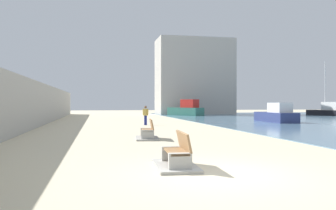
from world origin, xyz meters
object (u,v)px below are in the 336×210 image
Objects in this scene: bench_far at (148,134)px; boat_distant at (328,110)px; boat_far_left at (186,110)px; bench_near at (176,159)px; person_walking at (146,114)px; boat_outer at (276,115)px.

boat_distant is at bearing 41.99° from bench_far.
boat_distant is 1.35× the size of boat_far_left.
person_walking is at bearing 84.84° from bench_near.
bench_far is 0.39× the size of boat_far_left.
bench_near is at bearing -124.88° from boat_outer.
boat_distant is at bearing 41.88° from boat_outer.
boat_outer is 20.95m from boat_distant.
boat_distant reaches higher than bench_far.
bench_near is at bearing -92.21° from bench_far.
boat_distant is (28.03, 15.70, -0.15)m from person_walking.
boat_outer reaches higher than person_walking.
boat_far_left is at bearing 102.73° from boat_outer.
bench_far is 1.40× the size of person_walking.
person_walking is at bearing -172.12° from boat_outer.
boat_outer reaches higher than bench_near.
person_walking is 0.20× the size of boat_distant.
bench_far is (0.30, 7.76, 0.00)m from bench_near.
boat_distant is (29.70, 34.22, 0.51)m from bench_near.
bench_near is at bearing -104.87° from boat_far_left.
bench_near is 0.40× the size of boat_outer.
bench_near is at bearing -130.96° from boat_distant.
boat_far_left is (-4.02, 17.78, 0.17)m from boat_outer.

